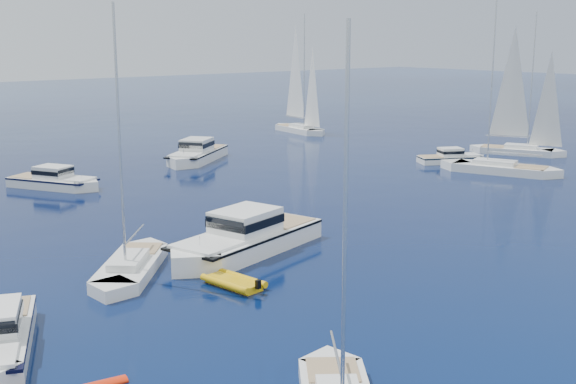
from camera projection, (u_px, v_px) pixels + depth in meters
name	position (u px, v px, depth m)	size (l,w,h in m)	color
motor_cruiser_centre	(243.00, 253.00, 43.38)	(3.84, 12.54, 3.29)	white
motor_cruiser_far_r	(451.00, 163.00, 74.21)	(2.28, 7.45, 1.96)	silver
motor_cruiser_distant	(196.00, 161.00, 75.07)	(3.45, 11.27, 2.96)	silver
motor_cruiser_horizon	(56.00, 188.00, 61.88)	(2.79, 9.11, 2.39)	white
sailboat_mid_r	(499.00, 173.00, 68.63)	(3.11, 11.95, 17.57)	white
sailboat_mid_l	(131.00, 273.00, 39.62)	(2.61, 10.05, 14.77)	silver
sailboat_sails_r	(517.00, 154.00, 79.54)	(2.76, 10.63, 15.63)	white
sailboat_sails_far	(299.00, 132.00, 97.73)	(2.84, 10.91, 16.03)	white
tender_yellow	(234.00, 286.00, 37.53)	(1.95, 3.53, 0.95)	#ECB30D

